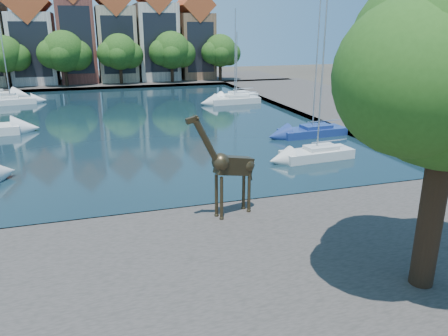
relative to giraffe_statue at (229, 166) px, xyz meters
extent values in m
plane|color=#38332B|center=(-2.89, 1.58, -2.92)|extent=(160.00, 160.00, 0.00)
cube|color=black|center=(-2.89, 25.58, -2.88)|extent=(38.00, 50.00, 0.08)
cube|color=#433E3A|center=(-2.89, -5.42, -2.67)|extent=(50.00, 14.00, 0.50)
cube|color=#433E3A|center=(-2.89, 57.58, -2.67)|extent=(60.00, 16.00, 0.50)
cube|color=#433E3A|center=(22.11, 25.58, -2.67)|extent=(14.00, 52.00, 0.50)
cylinder|color=#332114|center=(4.61, -7.42, 0.33)|extent=(0.80, 0.80, 5.50)
sphere|color=#234D16|center=(2.85, -7.82, 4.68)|extent=(4.48, 4.48, 4.48)
cube|color=beige|center=(-13.39, 57.58, 2.83)|extent=(6.37, 9.00, 10.50)
cube|color=#A54F21|center=(-13.39, 57.58, 9.51)|extent=(6.43, 9.18, 6.43)
cube|color=black|center=(-13.39, 53.10, 2.83)|extent=(5.20, 0.05, 7.88)
cube|color=brown|center=(-6.89, 57.58, 4.08)|extent=(5.39, 9.00, 13.00)
cube|color=black|center=(-6.89, 53.10, 4.08)|extent=(4.40, 0.05, 9.75)
cube|color=tan|center=(-0.89, 57.58, 3.33)|extent=(5.88, 9.00, 11.50)
cube|color=black|center=(-0.89, 53.10, 3.33)|extent=(4.80, 0.05, 8.62)
cube|color=beige|center=(5.61, 57.58, 3.58)|extent=(6.37, 9.00, 12.00)
cube|color=black|center=(5.61, 53.10, 3.58)|extent=(5.20, 0.05, 9.00)
cube|color=brown|center=(12.11, 57.58, 2.83)|extent=(5.39, 9.00, 10.50)
cube|color=#A54F21|center=(12.11, 57.58, 9.29)|extent=(5.44, 9.18, 5.44)
cube|color=black|center=(12.11, 53.10, 2.83)|extent=(4.40, 0.05, 7.88)
cylinder|color=#332114|center=(-16.89, 52.08, -0.82)|extent=(0.50, 0.50, 3.20)
sphere|color=#1A4012|center=(-16.89, 52.08, 2.34)|extent=(5.20, 5.20, 5.20)
sphere|color=#1A4012|center=(-15.33, 52.38, 1.82)|extent=(3.90, 3.90, 3.90)
cylinder|color=#332114|center=(-8.89, 52.08, -0.82)|extent=(0.50, 0.50, 3.20)
sphere|color=#1A4012|center=(-8.89, 52.08, 2.58)|extent=(6.00, 6.00, 6.00)
sphere|color=#1A4012|center=(-7.09, 52.38, 1.98)|extent=(4.50, 4.50, 4.50)
sphere|color=#1A4012|center=(-10.54, 51.68, 2.28)|extent=(4.20, 4.20, 4.20)
cylinder|color=#332114|center=(-0.89, 52.08, -0.82)|extent=(0.50, 0.50, 3.20)
sphere|color=#1A4012|center=(-0.89, 52.08, 2.40)|extent=(5.40, 5.40, 5.40)
sphere|color=#1A4012|center=(0.73, 52.38, 1.86)|extent=(4.05, 4.05, 4.05)
sphere|color=#1A4012|center=(-2.38, 51.68, 2.13)|extent=(3.78, 3.78, 3.78)
cylinder|color=#332114|center=(7.11, 52.08, -0.82)|extent=(0.50, 0.50, 3.20)
sphere|color=#1A4012|center=(7.11, 52.08, 2.52)|extent=(5.80, 5.80, 5.80)
sphere|color=#1A4012|center=(8.85, 52.38, 1.94)|extent=(4.35, 4.35, 4.35)
sphere|color=#1A4012|center=(5.51, 51.68, 2.23)|extent=(4.06, 4.06, 4.06)
cylinder|color=#332114|center=(15.11, 52.08, -0.82)|extent=(0.50, 0.50, 3.20)
sphere|color=#1A4012|center=(15.11, 52.08, 2.34)|extent=(5.20, 5.20, 5.20)
sphere|color=#1A4012|center=(16.67, 52.38, 1.82)|extent=(3.90, 3.90, 3.90)
sphere|color=#1A4012|center=(13.68, 51.68, 2.08)|extent=(3.64, 3.64, 3.64)
cylinder|color=#332A19|center=(-0.47, -0.37, -1.40)|extent=(0.16, 0.16, 2.05)
cylinder|color=#332A19|center=(-0.60, 0.04, -1.40)|extent=(0.16, 0.16, 2.05)
cylinder|color=#332A19|center=(1.02, 0.09, -1.40)|extent=(0.16, 0.16, 2.05)
cylinder|color=#332A19|center=(0.90, 0.50, -1.40)|extent=(0.16, 0.16, 2.05)
cube|color=#332A19|center=(0.26, 0.08, -0.03)|extent=(2.06, 1.09, 1.20)
cylinder|color=#332A19|center=(-1.13, -0.35, 1.31)|extent=(1.34, 0.66, 2.12)
cube|color=#332A19|center=(-1.81, -0.55, 2.35)|extent=(0.60, 0.33, 0.32)
cube|color=silver|center=(-14.89, 39.32, -2.41)|extent=(5.79, 2.76, 0.87)
cube|color=silver|center=(-14.89, 39.32, -2.12)|extent=(2.61, 1.71, 0.48)
cylinder|color=#B2B2B7|center=(-14.89, 39.32, 2.30)|extent=(0.12, 0.12, 8.94)
cube|color=beige|center=(9.11, 8.23, -2.42)|extent=(5.30, 2.22, 0.84)
cube|color=beige|center=(9.11, 8.23, -2.14)|extent=(2.36, 1.45, 0.47)
cylinder|color=#B2B2B7|center=(9.11, 8.23, 2.84)|extent=(0.11, 0.11, 10.05)
cube|color=navy|center=(12.11, 14.54, -2.43)|extent=(5.89, 2.39, 0.82)
cube|color=navy|center=(12.11, 14.54, -2.16)|extent=(2.61, 1.58, 0.46)
cylinder|color=#B2B2B7|center=(12.11, 14.54, 3.30)|extent=(0.11, 0.11, 11.01)
cube|color=silver|center=(10.98, 32.11, -2.40)|extent=(6.14, 2.45, 0.89)
cube|color=silver|center=(10.98, 32.11, -2.10)|extent=(2.72, 1.62, 0.49)
cylinder|color=#B2B2B7|center=(10.98, 32.11, 2.94)|extent=(0.12, 0.12, 10.19)
cube|color=white|center=(12.11, 34.86, -2.38)|extent=(5.78, 3.14, 0.92)
cube|color=white|center=(12.11, 34.86, -2.08)|extent=(2.65, 1.86, 0.51)
cylinder|color=#B2B2B7|center=(12.11, 34.86, 1.66)|extent=(0.12, 0.12, 7.57)
camera|label=1|loc=(-5.77, -18.00, 6.04)|focal=35.00mm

